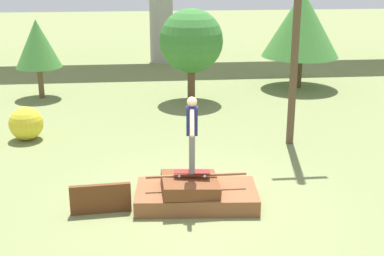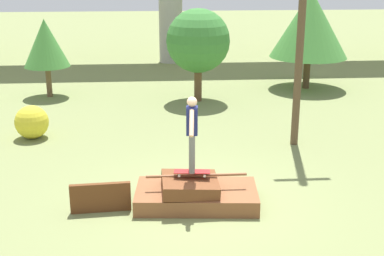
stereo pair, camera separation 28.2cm
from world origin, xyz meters
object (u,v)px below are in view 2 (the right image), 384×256
at_px(skateboard, 192,172).
at_px(bush_yellow_flowering, 32,122).
at_px(tree_behind_left, 198,41).
at_px(tree_behind_right, 46,43).
at_px(skater, 192,129).
at_px(tree_mid_back, 310,24).

bearing_deg(skateboard, bush_yellow_flowering, 132.54).
xyz_separation_m(skateboard, tree_behind_left, (0.79, 8.23, 1.37)).
bearing_deg(tree_behind_right, skateboard, -63.78).
distance_m(skater, bush_yellow_flowering, 6.26).
bearing_deg(skater, bush_yellow_flowering, 132.54).
relative_size(skateboard, tree_behind_left, 0.23).
height_order(tree_behind_right, tree_mid_back, tree_mid_back).
xyz_separation_m(tree_behind_left, bush_yellow_flowering, (-4.95, -3.70, -1.64)).
xyz_separation_m(tree_mid_back, bush_yellow_flowering, (-9.26, -5.29, -1.97)).
xyz_separation_m(skateboard, tree_behind_right, (-4.52, 9.18, 1.20)).
bearing_deg(skateboard, tree_mid_back, 62.53).
relative_size(tree_behind_right, bush_yellow_flowering, 2.98).
distance_m(skateboard, tree_mid_back, 11.20).
bearing_deg(tree_behind_left, tree_mid_back, 20.27).
bearing_deg(skater, skateboard, 0.00).
xyz_separation_m(skater, tree_behind_right, (-4.52, 9.18, 0.30)).
distance_m(skater, tree_behind_left, 8.28).
relative_size(skater, tree_behind_right, 0.55).
distance_m(tree_behind_left, bush_yellow_flowering, 6.39).
relative_size(tree_behind_left, bush_yellow_flowering, 3.43).
distance_m(tree_behind_left, tree_behind_right, 5.40).
relative_size(tree_behind_left, tree_behind_right, 1.15).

